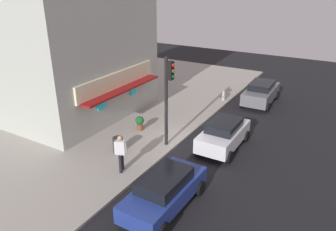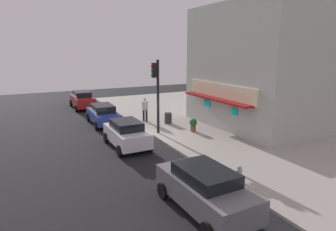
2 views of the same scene
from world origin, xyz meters
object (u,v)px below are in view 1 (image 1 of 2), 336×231
at_px(traffic_light, 168,91).
at_px(parked_car_white, 224,134).
at_px(parked_car_grey, 261,92).
at_px(parked_car_blue, 165,190).
at_px(potted_plant_by_doorway, 140,122).
at_px(fire_hydrant, 224,96).
at_px(trash_can, 118,145).
at_px(pedestrian, 121,152).

xyz_separation_m(traffic_light, parked_car_white, (1.47, -2.67, -2.46)).
relative_size(parked_car_grey, parked_car_blue, 0.99).
relative_size(potted_plant_by_doorway, parked_car_blue, 0.21).
bearing_deg(parked_car_grey, parked_car_blue, -179.96).
height_order(traffic_light, potted_plant_by_doorway, traffic_light).
relative_size(fire_hydrant, trash_can, 0.89).
height_order(potted_plant_by_doorway, parked_car_grey, parked_car_grey).
bearing_deg(trash_can, pedestrian, -136.81).
relative_size(traffic_light, pedestrian, 2.64).
xyz_separation_m(traffic_light, potted_plant_by_doorway, (0.77, 2.43, -2.66)).
distance_m(fire_hydrant, parked_car_grey, 2.75).
bearing_deg(traffic_light, parked_car_blue, -151.10).
distance_m(potted_plant_by_doorway, parked_car_white, 5.15).
bearing_deg(fire_hydrant, pedestrian, 177.28).
distance_m(parked_car_white, parked_car_grey, 7.95).
height_order(pedestrian, parked_car_blue, pedestrian).
xyz_separation_m(trash_can, parked_car_blue, (-2.53, -4.40, 0.26)).
xyz_separation_m(fire_hydrant, trash_can, (-10.37, 1.89, 0.06)).
xyz_separation_m(traffic_light, parked_car_grey, (9.43, -2.50, -2.44)).
height_order(pedestrian, parked_car_white, pedestrian).
bearing_deg(parked_car_grey, traffic_light, 165.17).
bearing_deg(pedestrian, trash_can, 43.19).
height_order(pedestrian, potted_plant_by_doorway, pedestrian).
bearing_deg(parked_car_white, fire_hydrant, 21.24).
bearing_deg(fire_hydrant, parked_car_grey, -67.06).
bearing_deg(pedestrian, parked_car_white, -33.48).
xyz_separation_m(trash_can, parked_car_grey, (11.43, -4.39, 0.31)).
height_order(trash_can, pedestrian, pedestrian).
relative_size(traffic_light, potted_plant_by_doorway, 5.49).
xyz_separation_m(traffic_light, fire_hydrant, (8.37, 0.01, -2.82)).
relative_size(potted_plant_by_doorway, parked_car_white, 0.23).
xyz_separation_m(traffic_light, parked_car_blue, (-4.54, -2.50, -2.49)).
height_order(parked_car_white, parked_car_blue, parked_car_white).
height_order(fire_hydrant, parked_car_grey, parked_car_grey).
relative_size(fire_hydrant, parked_car_blue, 0.17).
xyz_separation_m(parked_car_white, parked_car_blue, (-6.01, 0.17, -0.03)).
distance_m(trash_can, potted_plant_by_doorway, 2.84).
bearing_deg(pedestrian, potted_plant_by_doorway, 23.92).
xyz_separation_m(pedestrian, parked_car_grey, (12.85, -3.07, -0.32)).
bearing_deg(parked_car_grey, pedestrian, 166.58).
bearing_deg(fire_hydrant, parked_car_white, -158.76).
relative_size(parked_car_white, parked_car_grey, 0.91).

